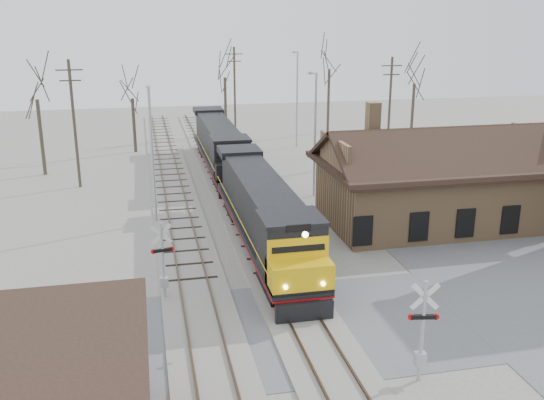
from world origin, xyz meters
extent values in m
plane|color=#A39D93|center=(0.00, 0.00, 0.00)|extent=(140.00, 140.00, 0.00)
cube|color=#5A5A5E|center=(0.00, 0.00, 0.01)|extent=(60.00, 9.00, 0.03)
cube|color=#A39D93|center=(0.00, 15.00, 0.06)|extent=(3.40, 90.00, 0.12)
cube|color=#473323|center=(-0.72, 15.00, 0.17)|extent=(0.08, 90.00, 0.14)
cube|color=#473323|center=(0.72, 15.00, 0.17)|extent=(0.08, 90.00, 0.14)
cube|color=#A39D93|center=(-4.50, 15.00, 0.06)|extent=(3.40, 90.00, 0.12)
cube|color=#473323|center=(-5.22, 15.00, 0.17)|extent=(0.08, 90.00, 0.14)
cube|color=#473323|center=(-3.78, 15.00, 0.17)|extent=(0.08, 90.00, 0.14)
cube|color=#9E7852|center=(12.00, 12.00, 2.00)|extent=(14.00, 8.00, 4.00)
cube|color=black|center=(12.00, 12.00, 4.10)|extent=(15.20, 9.20, 0.30)
cube|color=black|center=(12.00, 9.70, 5.10)|extent=(15.00, 4.71, 2.66)
cube|color=black|center=(12.00, 14.30, 5.10)|extent=(15.00, 4.71, 2.66)
cube|color=#9E7852|center=(8.00, 13.50, 6.80)|extent=(0.80, 0.80, 2.20)
cube|color=black|center=(0.00, 3.89, 0.52)|extent=(2.38, 3.81, 0.95)
cube|color=black|center=(0.00, 16.27, 0.52)|extent=(2.38, 3.81, 0.95)
cube|color=black|center=(0.00, 10.08, 1.29)|extent=(2.86, 19.05, 0.33)
cube|color=#960A0C|center=(0.00, 10.08, 1.08)|extent=(2.88, 19.05, 0.11)
cube|color=black|center=(0.00, 11.27, 2.76)|extent=(2.48, 13.81, 2.67)
cube|color=black|center=(0.00, 3.03, 2.76)|extent=(2.86, 2.67, 2.67)
cube|color=#EBB70C|center=(0.00, 1.41, 1.95)|extent=(2.86, 1.71, 1.33)
cube|color=black|center=(0.00, 0.46, 0.52)|extent=(2.67, 0.25, 0.95)
cylinder|color=#FFF2CC|center=(0.00, 0.54, 4.19)|extent=(0.27, 0.10, 0.27)
cube|color=black|center=(0.00, 23.44, 0.52)|extent=(2.38, 3.81, 0.95)
cube|color=black|center=(0.00, 35.82, 0.52)|extent=(2.38, 3.81, 0.95)
cube|color=black|center=(0.00, 29.63, 1.29)|extent=(2.86, 19.05, 0.33)
cube|color=#960A0C|center=(0.00, 29.63, 1.08)|extent=(2.88, 19.05, 0.11)
cube|color=black|center=(0.00, 30.82, 2.76)|extent=(2.48, 13.81, 2.67)
cube|color=black|center=(0.00, 22.58, 2.76)|extent=(2.86, 2.67, 2.67)
cube|color=black|center=(0.00, 20.96, 1.95)|extent=(2.86, 1.71, 1.33)
cube|color=black|center=(0.00, 20.00, 0.52)|extent=(2.67, 0.25, 0.95)
cylinder|color=#A5A8AD|center=(3.07, -4.77, 2.05)|extent=(0.14, 0.14, 4.09)
cube|color=silver|center=(3.07, -4.77, 3.48)|extent=(1.06, 0.24, 1.07)
cube|color=silver|center=(3.07, -4.77, 3.48)|extent=(1.06, 0.24, 1.07)
cube|color=black|center=(3.07, -4.77, 2.66)|extent=(0.93, 0.32, 0.15)
cylinder|color=#B20C0C|center=(2.61, -4.69, 2.66)|extent=(0.26, 0.12, 0.25)
cylinder|color=#B20C0C|center=(3.52, -4.86, 2.66)|extent=(0.26, 0.12, 0.25)
cube|color=#A5A8AD|center=(3.07, -4.77, 0.92)|extent=(0.41, 0.31, 0.51)
cylinder|color=#A5A8AD|center=(-6.00, 4.22, 1.95)|extent=(0.14, 0.14, 3.91)
cube|color=silver|center=(-6.00, 4.22, 3.32)|extent=(1.01, 0.24, 1.02)
cube|color=silver|center=(-6.00, 4.22, 3.32)|extent=(1.01, 0.24, 1.02)
cube|color=black|center=(-6.00, 4.22, 2.54)|extent=(0.89, 0.32, 0.15)
cylinder|color=#B20C0C|center=(-5.57, 4.31, 2.54)|extent=(0.25, 0.13, 0.23)
cylinder|color=#B20C0C|center=(-6.43, 4.13, 2.54)|extent=(0.25, 0.13, 0.23)
cube|color=#A5A8AD|center=(-6.00, 4.22, 0.88)|extent=(0.39, 0.29, 0.49)
cylinder|color=#A5A8AD|center=(-6.05, 15.93, 4.48)|extent=(0.18, 0.18, 8.97)
cylinder|color=#A5A8AD|center=(-6.05, 16.83, 8.87)|extent=(0.12, 1.80, 0.12)
cube|color=#A5A8AD|center=(-6.05, 17.63, 8.77)|extent=(0.25, 0.50, 0.12)
cylinder|color=#A5A8AD|center=(5.94, 19.64, 4.63)|extent=(0.18, 0.18, 9.26)
cylinder|color=#A5A8AD|center=(5.94, 20.54, 9.16)|extent=(0.12, 1.80, 0.12)
cube|color=#A5A8AD|center=(5.94, 21.34, 9.06)|extent=(0.25, 0.50, 0.12)
cylinder|color=#A5A8AD|center=(9.18, 37.57, 4.87)|extent=(0.18, 0.18, 9.74)
cylinder|color=#A5A8AD|center=(9.18, 38.47, 9.64)|extent=(0.12, 1.80, 0.12)
cube|color=#A5A8AD|center=(9.18, 39.27, 9.54)|extent=(0.25, 0.50, 0.12)
cylinder|color=#382D23|center=(-11.75, 26.04, 5.02)|extent=(0.24, 0.24, 10.04)
cube|color=#382D23|center=(-11.75, 26.04, 9.24)|extent=(2.00, 0.10, 0.10)
cube|color=#382D23|center=(-11.75, 26.04, 8.44)|extent=(1.60, 0.10, 0.10)
cylinder|color=#382D23|center=(4.09, 46.53, 4.91)|extent=(0.24, 0.24, 9.83)
cube|color=#382D23|center=(4.09, 46.53, 9.03)|extent=(2.00, 0.10, 0.10)
cube|color=#382D23|center=(4.09, 46.53, 8.23)|extent=(1.60, 0.10, 0.10)
cylinder|color=#382D23|center=(16.16, 29.98, 4.80)|extent=(0.24, 0.24, 9.60)
cube|color=#382D23|center=(16.16, 29.98, 8.80)|extent=(2.00, 0.10, 0.10)
cube|color=#382D23|center=(16.16, 29.98, 8.00)|extent=(1.60, 0.10, 0.10)
cylinder|color=#382D23|center=(-15.05, 30.80, 3.24)|extent=(0.32, 0.32, 6.48)
cylinder|color=#382D23|center=(-7.37, 38.43, 2.69)|extent=(0.32, 0.32, 5.39)
cylinder|color=#382D23|center=(2.81, 45.29, 3.28)|extent=(0.32, 0.32, 6.56)
cylinder|color=#382D23|center=(14.81, 44.69, 3.66)|extent=(0.32, 0.32, 7.33)
cylinder|color=#382D23|center=(21.56, 36.46, 3.19)|extent=(0.32, 0.32, 6.39)
camera|label=1|loc=(-6.57, -23.07, 13.23)|focal=40.00mm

